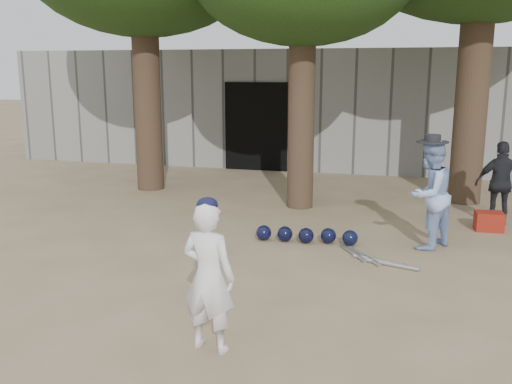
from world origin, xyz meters
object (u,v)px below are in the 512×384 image
(spectator_blue, at_px, (429,195))
(spectator_dark, at_px, (501,183))
(boy_player, at_px, (209,277))
(red_bag, at_px, (489,221))

(spectator_blue, distance_m, spectator_dark, 2.00)
(boy_player, relative_size, spectator_blue, 0.89)
(boy_player, distance_m, spectator_blue, 4.18)
(boy_player, relative_size, spectator_dark, 1.01)
(boy_player, height_order, spectator_blue, spectator_blue)
(spectator_blue, xyz_separation_m, red_bag, (0.99, 1.18, -0.63))
(spectator_blue, bearing_deg, red_bag, 174.59)
(spectator_blue, relative_size, red_bag, 3.72)
(boy_player, bearing_deg, spectator_blue, -109.22)
(boy_player, bearing_deg, red_bag, -112.24)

